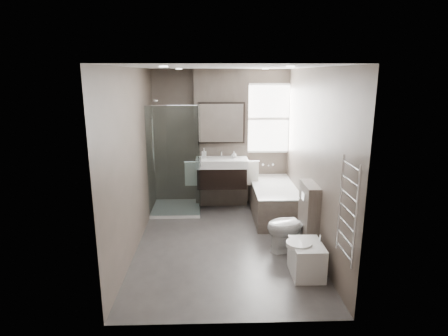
{
  "coord_description": "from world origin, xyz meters",
  "views": [
    {
      "loc": [
        -0.17,
        -5.26,
        2.52
      ],
      "look_at": [
        0.0,
        0.15,
        1.14
      ],
      "focal_mm": 30.0,
      "sensor_mm": 36.0,
      "label": 1
    }
  ],
  "objects_px": {
    "vanity": "(222,172)",
    "bathtub": "(273,199)",
    "toilet": "(292,226)",
    "bidet": "(306,258)"
  },
  "relations": [
    {
      "from": "bathtub",
      "to": "toilet",
      "type": "distance_m",
      "value": 1.35
    },
    {
      "from": "toilet",
      "to": "bidet",
      "type": "height_order",
      "value": "toilet"
    },
    {
      "from": "bathtub",
      "to": "bidet",
      "type": "relative_size",
      "value": 2.89
    },
    {
      "from": "toilet",
      "to": "bidet",
      "type": "distance_m",
      "value": 0.73
    },
    {
      "from": "vanity",
      "to": "bidet",
      "type": "xyz_separation_m",
      "value": [
        1.01,
        -2.38,
        -0.51
      ]
    },
    {
      "from": "vanity",
      "to": "bathtub",
      "type": "bearing_deg",
      "value": -19.37
    },
    {
      "from": "bathtub",
      "to": "vanity",
      "type": "bearing_deg",
      "value": 160.63
    },
    {
      "from": "bidet",
      "to": "toilet",
      "type": "bearing_deg",
      "value": 93.53
    },
    {
      "from": "bathtub",
      "to": "bidet",
      "type": "height_order",
      "value": "bathtub"
    },
    {
      "from": "vanity",
      "to": "toilet",
      "type": "xyz_separation_m",
      "value": [
        0.97,
        -1.67,
        -0.37
      ]
    }
  ]
}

